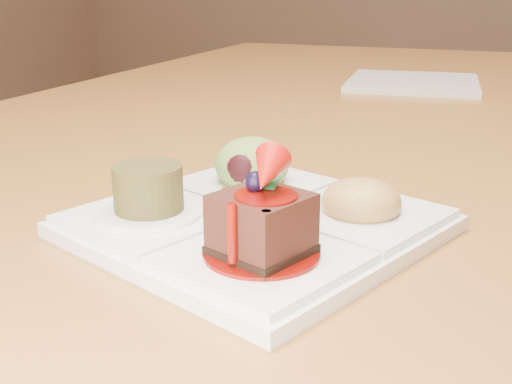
% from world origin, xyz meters
% --- Properties ---
extents(dining_table, '(1.00, 1.80, 0.75)m').
position_xyz_m(dining_table, '(0.00, 0.00, 0.68)').
color(dining_table, '#995927').
rests_on(dining_table, ground).
extents(sampler_plate, '(0.32, 0.32, 0.10)m').
position_xyz_m(sampler_plate, '(0.11, -0.60, 0.77)').
color(sampler_plate, white).
rests_on(sampler_plate, dining_table).
extents(second_plate, '(0.26, 0.26, 0.01)m').
position_xyz_m(second_plate, '(0.12, 0.20, 0.76)').
color(second_plate, white).
rests_on(second_plate, dining_table).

